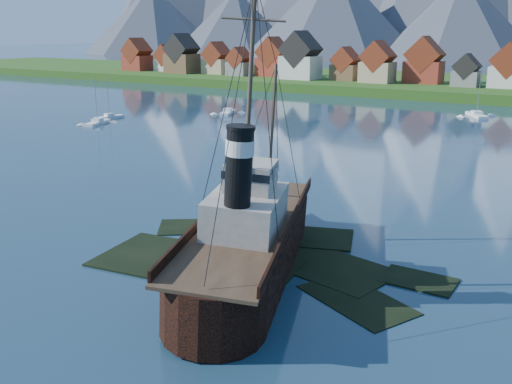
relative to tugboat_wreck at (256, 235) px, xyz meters
The scene contains 9 objects.
ground 3.75m from the tugboat_wreck, behind, with size 1400.00×1400.00×0.00m, color #1A364B.
shoal 4.01m from the tugboat_wreck, 98.54° to the left, with size 31.71×21.24×1.14m.
seawall 131.90m from the tugboat_wreck, 90.90° to the left, with size 600.00×2.50×2.00m, color #3F3D38.
town 156.16m from the tugboat_wreck, 103.03° to the left, with size 250.96×16.69×17.30m.
tugboat_wreck is the anchor object (origin of this frame).
sailboat_a 87.54m from the tugboat_wreck, 145.89° to the left, with size 4.83×8.83×10.50m.
sailboat_b 94.84m from the tugboat_wreck, 143.55° to the left, with size 3.05×7.30×10.29m.
sailboat_c 96.60m from the tugboat_wreck, 126.24° to the left, with size 5.32×8.92×11.26m.
sailboat_e 106.14m from the tugboat_wreck, 91.68° to the left, with size 6.99×9.55×11.21m.
Camera 1 is at (26.70, -39.28, 20.19)m, focal length 40.00 mm.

